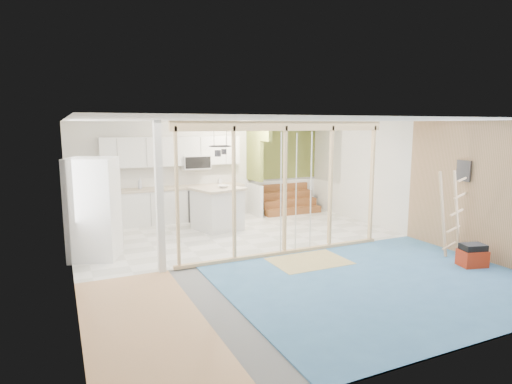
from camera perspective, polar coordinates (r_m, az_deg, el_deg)
name	(u,v)px	position (r m, az deg, el deg)	size (l,w,h in m)	color
room	(271,190)	(8.06, 1.99, 0.23)	(7.01, 8.01, 2.61)	slate
floor_overlays	(272,255)	(8.44, 2.20, -8.37)	(7.00, 8.00, 0.03)	white
stud_frame	(259,176)	(7.92, 0.44, 2.20)	(4.66, 0.14, 2.60)	#E2BF8A
base_cabinets	(151,209)	(10.85, -13.85, -2.23)	(4.45, 2.24, 0.93)	silver
upper_cabinets	(175,152)	(11.29, -10.72, 5.23)	(3.60, 0.41, 0.85)	silver
green_partition	(277,180)	(12.26, 2.76, 1.55)	(2.25, 1.51, 2.60)	olive
pot_rack	(220,149)	(9.60, -4.78, 5.78)	(0.52, 0.52, 0.72)	black
sheathing_panel	(493,193)	(8.82, 29.01, -0.14)	(0.02, 4.00, 2.60)	tan
electrical_panel	(464,171)	(9.10, 25.96, 2.56)	(0.04, 0.30, 0.40)	#3C3C41
ceiling_light	(267,124)	(11.28, 1.46, 9.04)	(0.32, 0.32, 0.08)	#FFEABF
fridge	(94,209)	(8.58, -20.77, -2.12)	(1.09, 1.05, 1.92)	white
island	(217,209)	(10.36, -5.19, -2.26)	(1.30, 1.30, 1.04)	silver
bowl	(223,187)	(10.21, -4.37, 0.73)	(0.25, 0.25, 0.06)	silver
soap_bottle_a	(140,183)	(11.14, -15.23, 1.15)	(0.11, 0.11, 0.28)	#AEB1C2
soap_bottle_b	(220,180)	(11.68, -4.86, 1.58)	(0.09, 0.09, 0.20)	silver
toolbox	(472,256)	(8.63, 26.90, -7.62)	(0.52, 0.44, 0.42)	#9E260E
ladder	(452,214)	(8.90, 24.64, -2.67)	(0.90, 0.09, 1.67)	#D7B183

